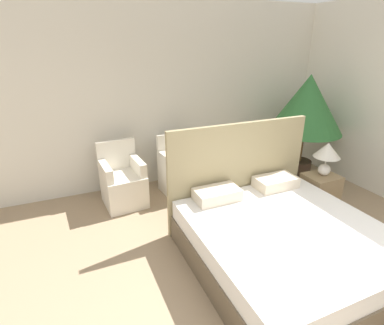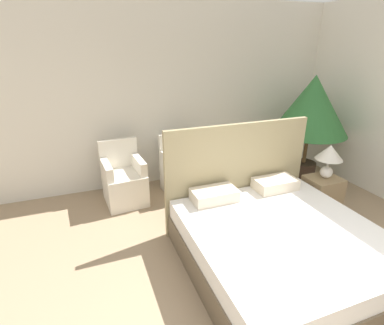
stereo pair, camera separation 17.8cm
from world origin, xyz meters
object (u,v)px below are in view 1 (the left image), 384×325
at_px(potted_palm, 307,107).
at_px(armchair_near_window_left, 123,184).
at_px(bed, 281,239).
at_px(table_lamp, 327,153).
at_px(nightstand, 319,193).
at_px(armchair_near_window_right, 181,174).

bearing_deg(potted_palm, armchair_near_window_left, 174.45).
height_order(bed, table_lamp, bed).
bearing_deg(table_lamp, bed, -151.31).
height_order(nightstand, table_lamp, table_lamp).
relative_size(bed, armchair_near_window_left, 2.19).
height_order(armchair_near_window_left, armchair_near_window_right, same).
xyz_separation_m(armchair_near_window_left, table_lamp, (2.52, -1.31, 0.57)).
bearing_deg(bed, potted_palm, 43.97).
height_order(armchair_near_window_right, nightstand, armchair_near_window_right).
distance_m(armchair_near_window_left, armchair_near_window_right, 0.92).
xyz_separation_m(potted_palm, table_lamp, (-0.53, -1.02, -0.40)).
height_order(armchair_near_window_left, potted_palm, potted_palm).
bearing_deg(bed, armchair_near_window_right, 100.84).
xyz_separation_m(bed, armchair_near_window_right, (-0.38, 1.98, 0.01)).
distance_m(nightstand, table_lamp, 0.60).
bearing_deg(armchair_near_window_right, table_lamp, -44.69).
bearing_deg(armchair_near_window_right, nightstand, -45.11).
distance_m(potted_palm, table_lamp, 1.21).
bearing_deg(potted_palm, table_lamp, -117.34).
xyz_separation_m(bed, armchair_near_window_left, (-1.30, 1.98, 0.01)).
relative_size(bed, potted_palm, 1.13).
bearing_deg(armchair_near_window_left, bed, -61.01).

